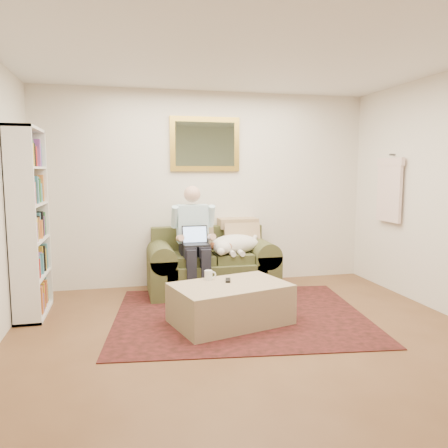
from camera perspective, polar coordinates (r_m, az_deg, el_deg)
name	(u,v)px	position (r m, az deg, el deg)	size (l,w,h in m)	color
room_shell	(253,199)	(3.87, 3.85, 3.23)	(4.51, 5.00, 2.61)	brown
rug	(240,315)	(4.80, 2.08, -11.79)	(2.64, 2.11, 0.01)	black
sofa	(212,270)	(5.66, -1.61, -5.99)	(1.62, 0.82, 0.97)	#404223
seated_man	(195,242)	(5.39, -3.84, -2.30)	(0.53, 0.76, 1.36)	#8CCAD8
laptop	(196,240)	(5.33, -3.74, -2.06)	(0.31, 0.25, 0.23)	black
sleeping_dog	(235,244)	(5.58, 1.47, -2.62)	(0.67, 0.42, 0.25)	white
ottoman	(230,304)	(4.51, 0.83, -10.37)	(1.13, 0.72, 0.41)	tan
coffee_mug	(208,275)	(4.61, -2.04, -6.69)	(0.08, 0.08, 0.10)	white
tv_remote	(228,280)	(4.56, 0.52, -7.36)	(0.05, 0.15, 0.02)	black
bookshelf	(29,223)	(5.07, -24.09, 0.13)	(0.28, 0.80, 2.00)	white
wall_mirror	(205,144)	(5.93, -2.49, 10.38)	(0.94, 0.04, 0.72)	gold
hanging_shirt	(389,186)	(5.96, 20.80, 4.62)	(0.06, 0.52, 0.90)	#FDE1D1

